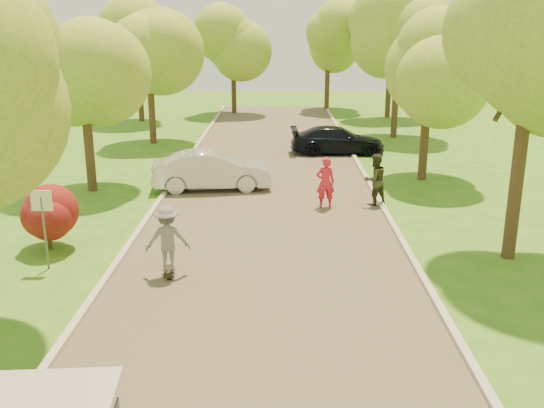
{
  "coord_description": "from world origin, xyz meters",
  "views": [
    {
      "loc": [
        0.37,
        -10.97,
        6.26
      ],
      "look_at": [
        0.16,
        5.8,
        1.3
      ],
      "focal_mm": 40.0,
      "sensor_mm": 36.0,
      "label": 1
    }
  ],
  "objects_px": {
    "skateboarder": "(168,239)",
    "person_striped": "(325,183)",
    "silver_sedan": "(212,170)",
    "dark_sedan": "(337,140)",
    "street_sign": "(43,213)",
    "longboard": "(169,271)",
    "person_olive": "(375,180)"
  },
  "relations": [
    {
      "from": "street_sign",
      "to": "dark_sedan",
      "type": "relative_size",
      "value": 0.46
    },
    {
      "from": "dark_sedan",
      "to": "skateboarder",
      "type": "relative_size",
      "value": 2.67
    },
    {
      "from": "street_sign",
      "to": "skateboarder",
      "type": "relative_size",
      "value": 1.23
    },
    {
      "from": "skateboarder",
      "to": "person_olive",
      "type": "bearing_deg",
      "value": -144.02
    },
    {
      "from": "dark_sedan",
      "to": "longboard",
      "type": "relative_size",
      "value": 5.04
    },
    {
      "from": "person_striped",
      "to": "dark_sedan",
      "type": "bearing_deg",
      "value": -104.19
    },
    {
      "from": "silver_sedan",
      "to": "person_striped",
      "type": "xyz_separation_m",
      "value": [
        4.3,
        -2.46,
        0.16
      ]
    },
    {
      "from": "street_sign",
      "to": "silver_sedan",
      "type": "xyz_separation_m",
      "value": [
        3.5,
        8.26,
        -0.8
      ]
    },
    {
      "from": "person_striped",
      "to": "street_sign",
      "type": "bearing_deg",
      "value": 30.18
    },
    {
      "from": "street_sign",
      "to": "person_striped",
      "type": "relative_size",
      "value": 1.18
    },
    {
      "from": "person_striped",
      "to": "longboard",
      "type": "bearing_deg",
      "value": 47.42
    },
    {
      "from": "skateboarder",
      "to": "person_striped",
      "type": "xyz_separation_m",
      "value": [
        4.5,
        6.16,
        -0.08
      ]
    },
    {
      "from": "street_sign",
      "to": "person_olive",
      "type": "distance_m",
      "value": 11.42
    },
    {
      "from": "street_sign",
      "to": "skateboarder",
      "type": "xyz_separation_m",
      "value": [
        3.3,
        -0.36,
        -0.56
      ]
    },
    {
      "from": "street_sign",
      "to": "dark_sedan",
      "type": "distance_m",
      "value": 17.86
    },
    {
      "from": "skateboarder",
      "to": "person_olive",
      "type": "xyz_separation_m",
      "value": [
        6.3,
        6.52,
        -0.06
      ]
    },
    {
      "from": "silver_sedan",
      "to": "person_striped",
      "type": "relative_size",
      "value": 2.52
    },
    {
      "from": "dark_sedan",
      "to": "skateboarder",
      "type": "xyz_separation_m",
      "value": [
        -5.8,
        -15.71,
        0.32
      ]
    },
    {
      "from": "dark_sedan",
      "to": "person_striped",
      "type": "distance_m",
      "value": 9.64
    },
    {
      "from": "longboard",
      "to": "person_olive",
      "type": "xyz_separation_m",
      "value": [
        6.3,
        6.52,
        0.84
      ]
    },
    {
      "from": "dark_sedan",
      "to": "longboard",
      "type": "distance_m",
      "value": 16.75
    },
    {
      "from": "skateboarder",
      "to": "person_striped",
      "type": "bearing_deg",
      "value": -136.17
    },
    {
      "from": "person_striped",
      "to": "person_olive",
      "type": "distance_m",
      "value": 1.84
    },
    {
      "from": "dark_sedan",
      "to": "longboard",
      "type": "bearing_deg",
      "value": 157.72
    },
    {
      "from": "silver_sedan",
      "to": "dark_sedan",
      "type": "relative_size",
      "value": 0.98
    },
    {
      "from": "street_sign",
      "to": "silver_sedan",
      "type": "height_order",
      "value": "street_sign"
    },
    {
      "from": "skateboarder",
      "to": "person_striped",
      "type": "relative_size",
      "value": 0.96
    },
    {
      "from": "skateboarder",
      "to": "person_olive",
      "type": "height_order",
      "value": "skateboarder"
    },
    {
      "from": "longboard",
      "to": "person_striped",
      "type": "xyz_separation_m",
      "value": [
        4.5,
        6.16,
        0.82
      ]
    },
    {
      "from": "person_striped",
      "to": "person_olive",
      "type": "relative_size",
      "value": 0.98
    },
    {
      "from": "longboard",
      "to": "silver_sedan",
      "type": "bearing_deg",
      "value": -101.35
    },
    {
      "from": "person_striped",
      "to": "silver_sedan",
      "type": "bearing_deg",
      "value": -36.25
    }
  ]
}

